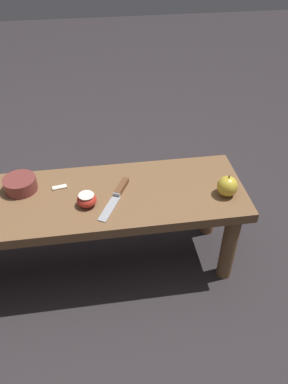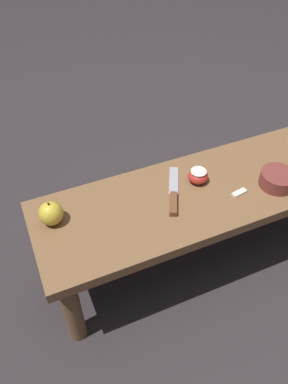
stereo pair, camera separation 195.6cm
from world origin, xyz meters
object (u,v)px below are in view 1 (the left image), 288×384
at_px(wooden_bench, 89,209).
at_px(apple_cut, 86,200).
at_px(apple_whole, 227,186).
at_px(knife, 118,193).
at_px(bowl, 20,184).

relative_size(wooden_bench, apple_cut, 16.76).
bearing_deg(wooden_bench, apple_cut, -91.25).
bearing_deg(apple_whole, apple_cut, 178.20).
xyz_separation_m(knife, apple_cut, (-0.12, -0.04, 0.02)).
xyz_separation_m(wooden_bench, apple_cut, (-0.00, -0.05, 0.09)).
bearing_deg(apple_cut, apple_whole, -1.80).
bearing_deg(apple_cut, bowl, 152.86).
distance_m(knife, bowl, 0.38).
height_order(apple_whole, apple_cut, apple_whole).
bearing_deg(wooden_bench, bowl, 162.75).
bearing_deg(knife, apple_whole, 108.75).
distance_m(apple_whole, bowl, 0.79).
relative_size(knife, apple_cut, 3.17).
relative_size(wooden_bench, knife, 5.29).
relative_size(wooden_bench, bowl, 9.77).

